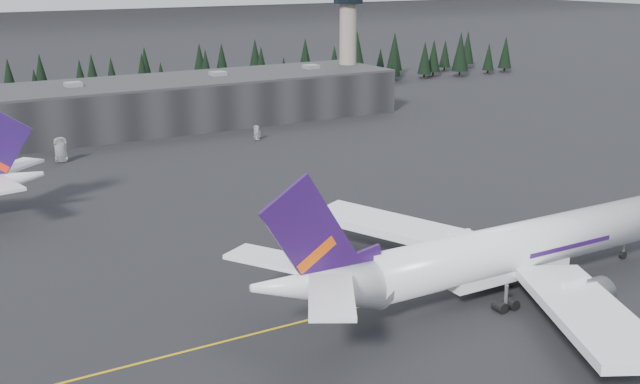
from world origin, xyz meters
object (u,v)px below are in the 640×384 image
control_tower (348,29)px  terminal (114,108)px  jet_main (490,254)px  gse_vehicle_a (61,159)px  gse_vehicle_b (257,138)px

control_tower → terminal: bearing=-177.7°
jet_main → gse_vehicle_a: 109.23m
jet_main → gse_vehicle_a: size_ratio=12.05×
gse_vehicle_a → terminal: bearing=64.6°
terminal → gse_vehicle_b: (27.09, -29.53, -5.65)m
control_tower → jet_main: 151.55m
terminal → control_tower: 76.98m
control_tower → jet_main: (-65.36, -135.59, -17.61)m
terminal → control_tower: bearing=2.3°
terminal → control_tower: control_tower is taller
gse_vehicle_b → jet_main: bearing=-30.6°
terminal → gse_vehicle_b: bearing=-47.5°
jet_main → control_tower: bearing=64.7°
terminal → gse_vehicle_a: terminal is taller
gse_vehicle_a → control_tower: bearing=29.2°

